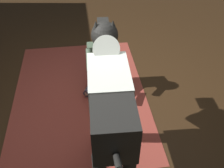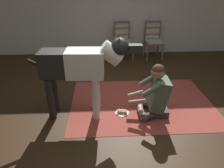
% 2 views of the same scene
% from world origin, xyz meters
% --- Properties ---
extents(ground_plane, '(14.26, 14.26, 0.00)m').
position_xyz_m(ground_plane, '(0.00, 0.00, 0.00)').
color(ground_plane, '#352211').
extents(area_rug, '(2.53, 1.80, 0.01)m').
position_xyz_m(area_rug, '(0.24, 0.32, 0.00)').
color(area_rug, '#983B30').
rests_on(area_rug, ground).
extents(person_sitting_on_floor, '(0.67, 0.58, 0.88)m').
position_xyz_m(person_sitting_on_floor, '(0.39, -0.03, 0.36)').
color(person_sitting_on_floor, '#3E3848').
rests_on(person_sitting_on_floor, ground).
extents(large_dog, '(1.70, 0.40, 1.31)m').
position_xyz_m(large_dog, '(-0.78, 0.03, 0.86)').
color(large_dog, silver).
rests_on(large_dog, ground).
extents(hot_dog_on_plate, '(0.22, 0.22, 0.06)m').
position_xyz_m(hot_dog_on_plate, '(-0.14, -0.00, 0.03)').
color(hot_dog_on_plate, silver).
rests_on(hot_dog_on_plate, ground).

